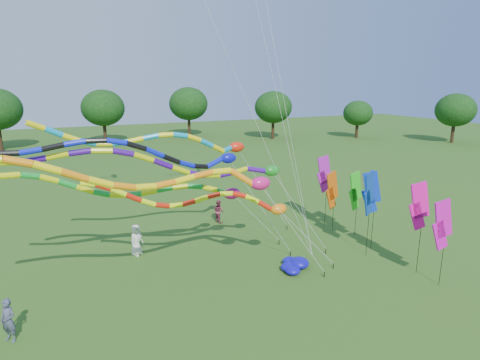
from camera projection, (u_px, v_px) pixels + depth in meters
name	position (u px, v px, depth m)	size (l,w,h in m)	color
ground	(317.00, 307.00, 17.32)	(160.00, 160.00, 0.00)	#235015
tree_ring	(330.00, 175.00, 17.66)	(118.68, 115.45, 9.58)	#382314
tube_kite_red	(213.00, 201.00, 19.09)	(11.50, 2.94, 5.75)	black
tube_kite_orange	(159.00, 177.00, 15.34)	(15.23, 1.23, 7.87)	black
tube_kite_purple	(188.00, 166.00, 17.93)	(14.97, 1.18, 7.52)	black
tube_kite_blue	(143.00, 155.00, 16.86)	(14.54, 1.43, 7.94)	black
tube_kite_cyan	(174.00, 142.00, 21.01)	(14.13, 1.41, 8.27)	black
tube_kite_green	(161.00, 190.00, 20.28)	(13.61, 1.43, 6.21)	black
banner_pole_orange	(332.00, 190.00, 25.33)	(1.15, 0.33, 4.02)	black
banner_pole_blue_b	(371.00, 192.00, 22.55)	(1.10, 0.52, 4.65)	black
banner_pole_magenta_a	(442.00, 225.00, 18.33)	(1.16, 0.24, 4.34)	black
banner_pole_magenta_b	(419.00, 206.00, 19.47)	(1.14, 0.36, 4.83)	black
banner_pole_violet	(324.00, 174.00, 26.14)	(1.16, 0.10, 4.84)	black
banner_pole_green	(355.00, 191.00, 24.51)	(1.16, 0.29, 4.21)	black
banner_pole_blue_a	(369.00, 194.00, 21.39)	(1.10, 0.54, 4.91)	black
blue_nylon_heap	(295.00, 264.00, 20.87)	(1.89, 1.56, 0.52)	#120DB1
person_a	(136.00, 240.00, 22.28)	(0.87, 0.57, 1.79)	silver
person_b	(8.00, 320.00, 14.86)	(0.62, 0.41, 1.70)	#454860
person_c	(219.00, 211.00, 27.54)	(0.77, 0.60, 1.58)	#843044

